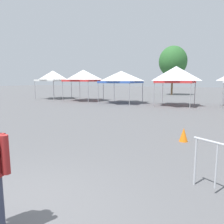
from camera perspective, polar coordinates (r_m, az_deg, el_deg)
name	(u,v)px	position (r m, az deg, el deg)	size (l,w,h in m)	color
ground_plane	(8,218)	(4.35, -25.62, -23.93)	(140.00, 140.00, 0.00)	#5B5B5E
canopy_tent_behind_right	(53,76)	(27.22, -15.24, 9.15)	(3.37, 3.37, 3.36)	#9E9EA3
canopy_tent_behind_left	(83,76)	(23.94, -7.56, 9.45)	(3.40, 3.40, 3.34)	#9E9EA3
canopy_tent_right_of_center	(121,77)	(21.25, 2.41, 9.17)	(3.51, 3.51, 3.12)	#9E9EA3
canopy_tent_far_left	(176,75)	(19.89, 16.45, 9.41)	(3.11, 3.11, 3.45)	#9E9EA3
tree_behind_tents_right	(173,61)	(34.28, 15.72, 12.68)	(4.12, 4.12, 7.25)	brown
traffic_cone_lot_center	(184,135)	(8.50, 18.32, -5.69)	(0.32, 0.32, 0.52)	orange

